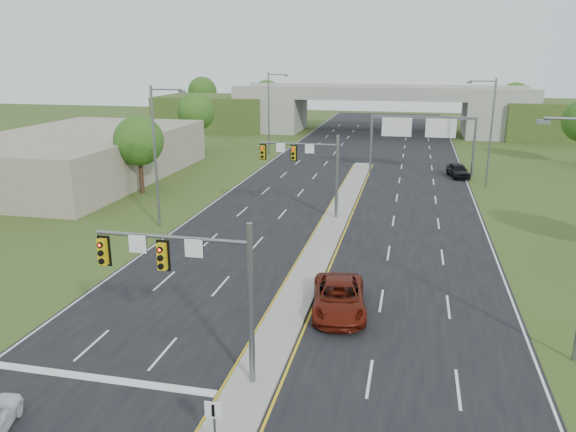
% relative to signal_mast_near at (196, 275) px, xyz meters
% --- Properties ---
extents(ground, '(240.00, 240.00, 0.00)m').
position_rel_signal_mast_near_xyz_m(ground, '(2.26, 0.07, -4.73)').
color(ground, '#364F1C').
rests_on(ground, ground).
extents(road, '(24.00, 160.00, 0.02)m').
position_rel_signal_mast_near_xyz_m(road, '(2.26, 35.07, -4.72)').
color(road, black).
rests_on(road, ground).
extents(median, '(2.00, 54.00, 0.16)m').
position_rel_signal_mast_near_xyz_m(median, '(2.26, 23.07, -4.63)').
color(median, gray).
rests_on(median, road).
extents(lane_markings, '(23.72, 160.00, 0.01)m').
position_rel_signal_mast_near_xyz_m(lane_markings, '(1.66, 28.99, -4.70)').
color(lane_markings, gold).
rests_on(lane_markings, road).
extents(signal_mast_near, '(6.62, 0.60, 7.00)m').
position_rel_signal_mast_near_xyz_m(signal_mast_near, '(0.00, 0.00, 0.00)').
color(signal_mast_near, slate).
rests_on(signal_mast_near, ground).
extents(signal_mast_far, '(6.62, 0.60, 7.00)m').
position_rel_signal_mast_near_xyz_m(signal_mast_far, '(0.00, 25.00, 0.00)').
color(signal_mast_far, slate).
rests_on(signal_mast_far, ground).
extents(keep_right_sign, '(0.60, 0.13, 2.20)m').
position_rel_signal_mast_near_xyz_m(keep_right_sign, '(2.26, -4.45, -3.21)').
color(keep_right_sign, slate).
rests_on(keep_right_sign, ground).
extents(sign_gantry, '(11.58, 0.44, 6.67)m').
position_rel_signal_mast_near_xyz_m(sign_gantry, '(8.95, 44.99, 0.51)').
color(sign_gantry, slate).
rests_on(sign_gantry, ground).
extents(overpass, '(80.00, 14.00, 8.10)m').
position_rel_signal_mast_near_xyz_m(overpass, '(2.26, 80.07, -1.17)').
color(overpass, gray).
rests_on(overpass, ground).
extents(lightpole_l_mid, '(2.85, 0.25, 11.00)m').
position_rel_signal_mast_near_xyz_m(lightpole_l_mid, '(-11.03, 20.07, 1.38)').
color(lightpole_l_mid, slate).
rests_on(lightpole_l_mid, ground).
extents(lightpole_l_far, '(2.85, 0.25, 11.00)m').
position_rel_signal_mast_near_xyz_m(lightpole_l_far, '(-11.03, 55.07, 1.38)').
color(lightpole_l_far, slate).
rests_on(lightpole_l_far, ground).
extents(lightpole_r_far, '(2.85, 0.25, 11.00)m').
position_rel_signal_mast_near_xyz_m(lightpole_r_far, '(15.56, 40.07, 1.38)').
color(lightpole_r_far, slate).
rests_on(lightpole_r_far, ground).
extents(tree_l_near, '(4.80, 4.80, 7.60)m').
position_rel_signal_mast_near_xyz_m(tree_l_near, '(-17.74, 30.07, 0.45)').
color(tree_l_near, '#382316').
rests_on(tree_l_near, ground).
extents(tree_l_mid, '(5.20, 5.20, 8.12)m').
position_rel_signal_mast_near_xyz_m(tree_l_mid, '(-21.74, 55.07, 0.78)').
color(tree_l_mid, '#382316').
rests_on(tree_l_mid, ground).
extents(tree_back_a, '(6.00, 6.00, 8.85)m').
position_rel_signal_mast_near_xyz_m(tree_back_a, '(-35.74, 94.07, 1.11)').
color(tree_back_a, '#382316').
rests_on(tree_back_a, ground).
extents(tree_back_b, '(5.60, 5.60, 8.32)m').
position_rel_signal_mast_near_xyz_m(tree_back_b, '(-21.74, 94.07, 0.78)').
color(tree_back_b, '#382316').
rests_on(tree_back_b, ground).
extents(tree_back_c, '(5.60, 5.60, 8.32)m').
position_rel_signal_mast_near_xyz_m(tree_back_c, '(26.26, 94.07, 0.78)').
color(tree_back_c, '#382316').
rests_on(tree_back_c, ground).
extents(commercial_building, '(18.00, 30.00, 5.00)m').
position_rel_signal_mast_near_xyz_m(commercial_building, '(-27.74, 35.07, -2.23)').
color(commercial_building, gray).
rests_on(commercial_building, ground).
extents(car_far_a, '(3.52, 6.21, 1.64)m').
position_rel_signal_mast_near_xyz_m(car_far_a, '(4.83, 7.64, -3.89)').
color(car_far_a, '#581308').
rests_on(car_far_a, road).
extents(car_far_c, '(2.72, 4.79, 1.54)m').
position_rel_signal_mast_near_xyz_m(car_far_c, '(13.26, 44.64, -3.94)').
color(car_far_c, black).
rests_on(car_far_c, road).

